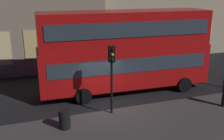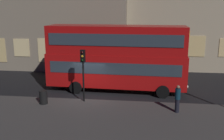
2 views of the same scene
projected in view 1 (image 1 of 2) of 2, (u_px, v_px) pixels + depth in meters
ground_plane at (107, 108)px, 15.52m from camera, size 80.00×80.00×0.00m
double_decker_bus at (125, 48)px, 17.26m from camera, size 11.21×3.12×5.28m
traffic_light_near_kerb at (112, 66)px, 13.88m from camera, size 0.33×0.37×3.72m
litter_bin at (65, 119)px, 12.97m from camera, size 0.56×0.56×0.95m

